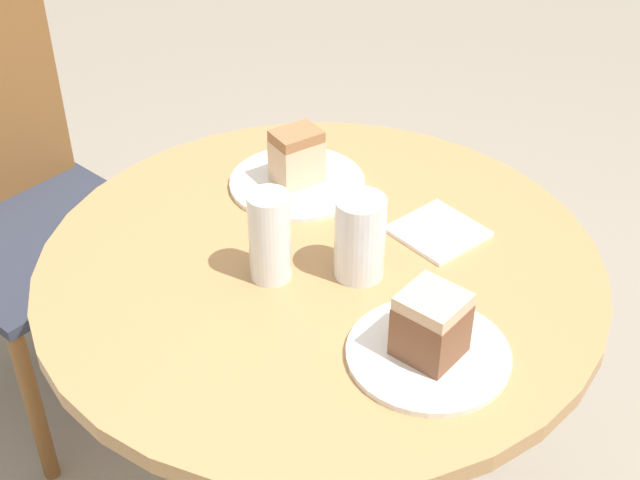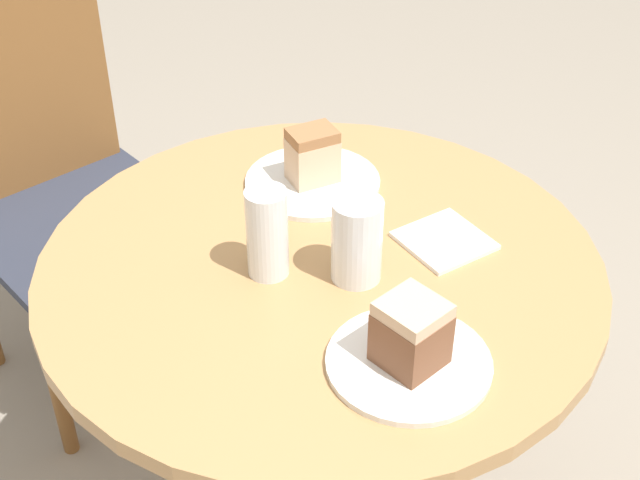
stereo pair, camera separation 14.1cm
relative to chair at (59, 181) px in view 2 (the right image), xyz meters
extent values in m
cylinder|color=tan|center=(0.02, -0.86, -0.14)|extent=(0.09, 0.09, 0.70)
cylinder|color=tan|center=(0.02, -0.86, 0.22)|extent=(0.91, 0.91, 0.03)
cylinder|color=brown|center=(-0.22, -0.27, -0.30)|extent=(0.04, 0.04, 0.43)
cylinder|color=brown|center=(0.20, -0.28, -0.30)|extent=(0.04, 0.04, 0.43)
cylinder|color=brown|center=(0.22, 0.10, -0.30)|extent=(0.04, 0.04, 0.43)
cube|color=#2D3342|center=(0.00, -0.08, -0.07)|extent=(0.49, 0.45, 0.03)
cube|color=brown|center=(0.00, 0.12, 0.21)|extent=(0.45, 0.04, 0.55)
cylinder|color=silver|center=(-0.06, -1.11, 0.24)|extent=(0.23, 0.23, 0.01)
cylinder|color=silver|center=(0.16, -0.68, 0.24)|extent=(0.24, 0.24, 0.01)
cube|color=brown|center=(-0.06, -1.11, 0.29)|extent=(0.08, 0.09, 0.08)
cube|color=beige|center=(-0.06, -1.11, 0.34)|extent=(0.08, 0.08, 0.02)
cube|color=beige|center=(0.16, -0.68, 0.29)|extent=(0.10, 0.09, 0.08)
cube|color=#9E6B42|center=(0.16, -0.68, 0.34)|extent=(0.10, 0.08, 0.02)
cylinder|color=silver|center=(-0.06, -0.82, 0.30)|extent=(0.06, 0.06, 0.12)
cylinder|color=white|center=(-0.06, -0.82, 0.31)|extent=(0.07, 0.07, 0.15)
cylinder|color=silver|center=(0.03, -0.92, 0.29)|extent=(0.07, 0.07, 0.11)
cylinder|color=white|center=(0.03, -0.92, 0.31)|extent=(0.08, 0.08, 0.14)
cube|color=white|center=(0.20, -0.96, 0.24)|extent=(0.15, 0.15, 0.01)
camera|label=1|loc=(-0.86, -1.57, 1.11)|focal=50.00mm
camera|label=2|loc=(-0.77, -1.67, 1.11)|focal=50.00mm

